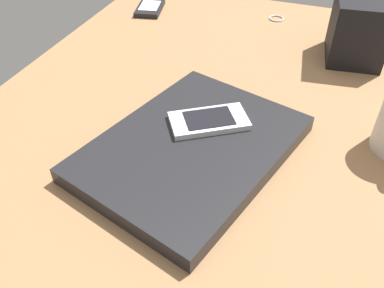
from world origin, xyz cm
name	(u,v)px	position (x,y,z in cm)	size (l,w,h in cm)	color
desk_surface	(207,158)	(0.00, 0.00, 1.50)	(120.00, 80.00, 3.00)	olive
laptop_closed	(192,148)	(1.58, -1.72, 4.24)	(31.14, 22.85, 2.48)	black
cell_phone_on_laptop	(209,121)	(-3.17, -0.80, 5.96)	(11.12, 12.72, 1.04)	silver
cell_phone_on_desk	(150,8)	(-43.86, -28.97, 3.58)	(10.91, 7.65, 1.23)	black
desk_organizer	(358,29)	(-36.07, 17.96, 8.89)	(11.99, 9.81, 11.77)	black
key_ring	(276,18)	(-49.16, 0.67, 3.18)	(3.40, 3.40, 0.36)	silver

